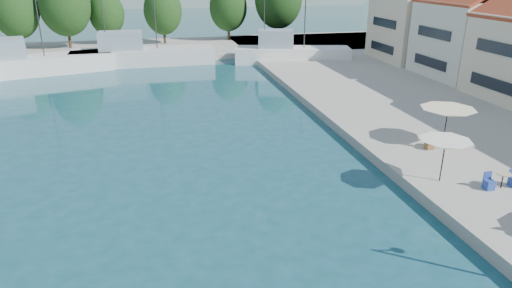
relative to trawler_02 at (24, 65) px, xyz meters
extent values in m
cube|color=#A9A399|center=(10.80, 11.89, -0.77)|extent=(90.00, 16.00, 0.60)
cube|color=silver|center=(42.80, -13.11, 3.03)|extent=(8.00, 8.50, 7.00)
cube|color=beige|center=(42.80, -4.11, 3.28)|extent=(8.60, 8.50, 7.50)
cube|color=white|center=(0.42, 0.11, -0.37)|extent=(17.09, 8.49, 2.20)
cylinder|color=#2D2D2D|center=(2.01, 0.55, 4.73)|extent=(0.12, 0.12, 8.00)
cube|color=silver|center=(12.17, 2.88, -0.37)|extent=(16.02, 4.44, 2.20)
cube|color=#80939E|center=(9.78, 2.84, 1.73)|extent=(4.84, 3.28, 2.00)
cylinder|color=#2D2D2D|center=(13.76, 2.91, 4.73)|extent=(0.12, 0.12, 8.00)
cylinder|color=#2D2D2D|center=(8.18, 2.81, 3.73)|extent=(0.10, 0.10, 6.00)
cube|color=white|center=(29.21, -0.03, -0.37)|extent=(13.74, 6.54, 2.20)
cube|color=#80939E|center=(27.28, 0.45, 1.73)|extent=(4.51, 3.54, 2.00)
cylinder|color=#2D2D2D|center=(30.50, -0.35, 4.73)|extent=(0.12, 0.12, 8.00)
cylinder|color=#2D2D2D|center=(25.98, 0.76, 3.73)|extent=(0.10, 0.10, 6.00)
cylinder|color=#3F2B19|center=(-3.29, 13.68, 1.39)|extent=(0.36, 0.36, 3.72)
ellipsoid|color=#103412|center=(-3.29, 13.68, 4.36)|extent=(5.65, 5.65, 7.06)
cylinder|color=#3F2B19|center=(2.70, 13.50, 1.64)|extent=(0.36, 0.36, 4.21)
ellipsoid|color=#103412|center=(2.70, 13.50, 5.01)|extent=(6.40, 6.40, 8.00)
cylinder|color=#3F2B19|center=(7.51, 16.20, 1.09)|extent=(0.36, 0.36, 3.11)
ellipsoid|color=#103412|center=(7.51, 16.20, 3.58)|extent=(4.73, 4.73, 5.92)
cylinder|color=#3F2B19|center=(15.07, 14.62, 1.24)|extent=(0.36, 0.36, 3.41)
ellipsoid|color=#103412|center=(15.07, 14.62, 3.97)|extent=(5.18, 5.18, 6.48)
cylinder|color=#3F2B19|center=(24.39, 15.98, 1.31)|extent=(0.36, 0.36, 3.55)
ellipsoid|color=#103412|center=(24.39, 15.98, 4.15)|extent=(5.40, 5.40, 6.75)
cylinder|color=#3F2B19|center=(31.44, 14.41, 1.78)|extent=(0.36, 0.36, 4.49)
cylinder|color=black|center=(26.37, -33.70, 0.61)|extent=(0.06, 0.06, 2.15)
cone|color=white|center=(26.37, -33.70, 1.43)|extent=(2.48, 2.48, 0.50)
cylinder|color=black|center=(29.70, -29.03, 0.60)|extent=(0.06, 0.06, 2.14)
cone|color=#F8E6C0|center=(29.70, -29.03, 1.42)|extent=(3.21, 3.21, 0.50)
cylinder|color=black|center=(28.75, -35.05, -0.10)|extent=(0.06, 0.06, 0.74)
cylinder|color=#B9B388|center=(28.75, -35.05, 0.27)|extent=(0.70, 0.70, 0.04)
cube|color=#26429B|center=(28.05, -35.05, -0.24)|extent=(0.42, 0.42, 0.46)
cylinder|color=black|center=(28.96, -29.79, -0.10)|extent=(0.06, 0.06, 0.74)
cylinder|color=#B9B388|center=(28.96, -29.79, 0.27)|extent=(0.70, 0.70, 0.04)
cube|color=brown|center=(29.66, -29.79, -0.24)|extent=(0.42, 0.42, 0.46)
cube|color=brown|center=(28.26, -29.79, -0.24)|extent=(0.42, 0.42, 0.46)
camera|label=1|loc=(13.00, -51.47, 9.26)|focal=32.00mm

